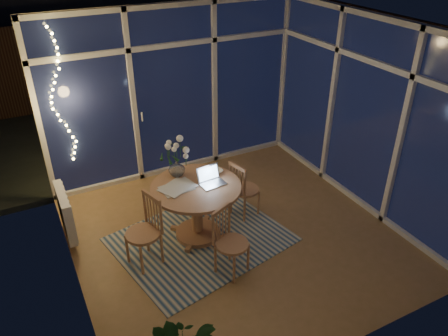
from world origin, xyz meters
The scene contains 23 objects.
floor centered at (0.00, 0.00, 0.00)m, with size 4.00×4.00×0.00m, color olive.
ceiling centered at (0.00, 0.00, 2.60)m, with size 4.00×4.00×0.00m, color silver.
wall_back centered at (0.00, 2.00, 1.30)m, with size 4.00×0.04×2.60m, color beige.
wall_front centered at (0.00, -2.00, 1.30)m, with size 4.00×0.04×2.60m, color beige.
wall_left centered at (-2.00, 0.00, 1.30)m, with size 0.04×4.00×2.60m, color beige.
wall_right centered at (2.00, 0.00, 1.30)m, with size 0.04×4.00×2.60m, color beige.
window_wall_back centered at (0.00, 1.96, 1.30)m, with size 4.00×0.10×2.60m, color silver.
window_wall_right centered at (1.96, 0.00, 1.30)m, with size 0.10×4.00×2.60m, color silver.
radiator centered at (-1.94, 0.90, 0.40)m, with size 0.10×0.70×0.58m, color silver.
fairy_lights centered at (-1.65, 1.88, 1.52)m, with size 0.24×0.10×1.85m, color #FFD966, non-canonical shape.
garden_patio centered at (0.50, 5.00, -0.06)m, with size 12.00×6.00×0.10m, color black.
garden_fence centered at (0.00, 5.50, 0.90)m, with size 11.00×0.08×1.80m, color #321A12.
garden_shrubs centered at (-0.80, 3.40, 0.45)m, with size 0.90×0.90×0.90m, color #1A3216.
rug centered at (-0.45, 0.10, 0.01)m, with size 2.04×1.63×0.01m, color beige.
dining_table centered at (-0.45, 0.20, 0.38)m, with size 1.12×1.12×0.76m, color #A5724A.
chair_left centered at (-1.22, 0.01, 0.46)m, with size 0.42×0.42×0.91m, color #A5724A.
chair_right centered at (0.32, 0.33, 0.43)m, with size 0.39×0.39×0.85m, color #A5724A.
chair_front centered at (-0.37, -0.59, 0.43)m, with size 0.40×0.40×0.85m, color #A5724A.
laptop centered at (-0.25, 0.14, 0.87)m, with size 0.30×0.26×0.22m, color silver, non-canonical shape.
flower_vase centered at (-0.56, 0.53, 0.87)m, with size 0.20×0.20×0.21m, color white.
bowl centered at (-0.09, 0.37, 0.78)m, with size 0.15×0.15×0.04m, color white.
newspapers centered at (-0.68, 0.23, 0.77)m, with size 0.38×0.29×0.02m, color silver.
phone centered at (-0.35, 0.18, 0.77)m, with size 0.11×0.05×0.01m, color black.
Camera 1 is at (-2.19, -3.96, 3.61)m, focal length 35.00 mm.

